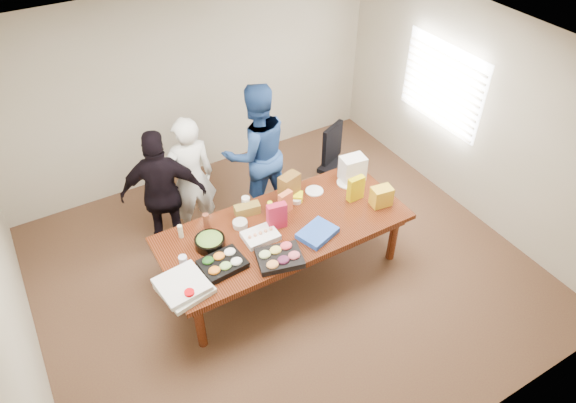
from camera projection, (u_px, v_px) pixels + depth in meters
floor at (284, 272)px, 6.29m from camera, size 5.50×5.00×0.02m
ceiling at (283, 61)px, 4.54m from camera, size 5.50×5.00×0.02m
wall_back at (192, 86)px, 7.07m from camera, size 5.50×0.04×2.70m
wall_front at (456, 368)px, 3.76m from camera, size 5.50×0.04×2.70m
wall_right at (475, 115)px, 6.48m from camera, size 0.04×5.00×2.70m
window_panel at (442, 85)px, 6.77m from camera, size 0.03×1.40×1.10m
window_blinds at (439, 86)px, 6.75m from camera, size 0.04×1.36×1.00m
conference_table at (284, 250)px, 6.04m from camera, size 2.80×1.20×0.75m
office_chair at (338, 166)px, 7.11m from camera, size 0.66×0.66×0.98m
person_center at (190, 179)px, 6.31m from camera, size 0.64×0.44×1.69m
person_right at (257, 152)px, 6.58m from camera, size 0.95×0.77×1.86m
person_left at (164, 194)px, 6.08m from camera, size 1.07×0.76×1.69m
veggie_tray at (223, 264)px, 5.31m from camera, size 0.47×0.38×0.07m
fruit_tray at (280, 258)px, 5.37m from camera, size 0.53×0.46×0.07m
sheet_cake at (261, 236)px, 5.63m from camera, size 0.37×0.28×0.06m
salad_bowl at (210, 242)px, 5.53m from camera, size 0.40×0.40×0.11m
chip_bag_blue at (317, 233)px, 5.67m from camera, size 0.48×0.42×0.06m
chip_bag_red at (277, 216)px, 5.69m from camera, size 0.23×0.12×0.31m
chip_bag_yellow at (356, 188)px, 6.07m from camera, size 0.20×0.09×0.30m
chip_bag_orange at (285, 202)px, 5.91m from camera, size 0.18×0.12×0.26m
mayo_jar at (246, 203)px, 5.99m from camera, size 0.10×0.10×0.15m
mustard_bottle at (270, 208)px, 5.91m from camera, size 0.06×0.06×0.17m
dressing_bottle at (206, 222)px, 5.69m from camera, size 0.08×0.08×0.22m
ranch_bottle at (180, 231)px, 5.61m from camera, size 0.07×0.07×0.16m
banana_bunch at (292, 196)px, 6.13m from camera, size 0.28×0.26×0.08m
bread_loaf at (247, 209)px, 5.93m from camera, size 0.31×0.17×0.12m
kraft_bag at (289, 187)px, 6.08m from camera, size 0.28×0.21×0.33m
red_cup at (190, 296)px, 4.95m from camera, size 0.12×0.12×0.13m
clear_cup_a at (178, 276)px, 5.16m from camera, size 0.08×0.08×0.10m
clear_cup_b at (183, 261)px, 5.31m from camera, size 0.11×0.11×0.12m
pizza_box_lower at (185, 289)px, 5.07m from camera, size 0.52×0.52×0.05m
pizza_box_upper at (182, 284)px, 5.05m from camera, size 0.50×0.50×0.05m
plate_a at (348, 182)px, 6.39m from camera, size 0.32×0.32×0.02m
plate_b at (314, 191)px, 6.27m from camera, size 0.22×0.22×0.01m
dip_bowl_a at (296, 200)px, 6.10m from camera, size 0.14×0.14×0.05m
dip_bowl_b at (240, 224)px, 5.78m from camera, size 0.19×0.19×0.07m
grocery_bag_white at (353, 168)px, 6.36m from camera, size 0.32×0.24×0.32m
grocery_bag_yellow at (381, 196)px, 6.01m from camera, size 0.26×0.19×0.23m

